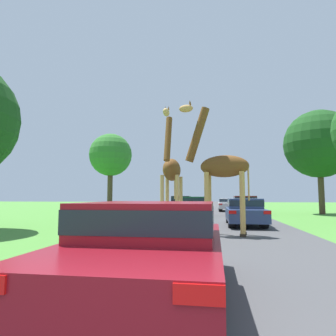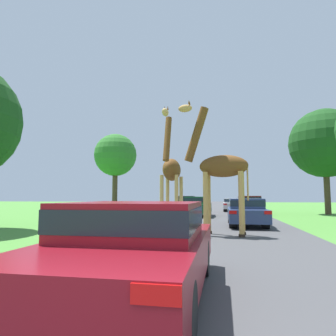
# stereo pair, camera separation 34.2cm
# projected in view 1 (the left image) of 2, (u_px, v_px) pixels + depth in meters

# --- Properties ---
(road) EXTENTS (8.13, 120.00, 0.00)m
(road) POSITION_uv_depth(u_px,v_px,m) (210.00, 211.00, 30.08)
(road) COLOR #424244
(road) RESTS_ON ground
(giraffe_near_road) EXTENTS (0.84, 2.51, 5.03)m
(giraffe_near_road) POSITION_uv_depth(u_px,v_px,m) (171.00, 171.00, 12.79)
(giraffe_near_road) COLOR tan
(giraffe_near_road) RESTS_ON ground
(giraffe_companion) EXTENTS (2.69, 1.01, 5.20)m
(giraffe_companion) POSITION_uv_depth(u_px,v_px,m) (220.00, 168.00, 11.27)
(giraffe_companion) COLOR tan
(giraffe_companion) RESTS_ON ground
(car_lead_maroon) EXTENTS (1.96, 4.42, 1.33)m
(car_lead_maroon) POSITION_uv_depth(u_px,v_px,m) (151.00, 245.00, 4.29)
(car_lead_maroon) COLOR maroon
(car_lead_maroon) RESTS_ON ground
(car_queue_right) EXTENTS (1.86, 4.39, 1.41)m
(car_queue_right) POSITION_uv_depth(u_px,v_px,m) (194.00, 206.00, 21.79)
(car_queue_right) COLOR #144C28
(car_queue_right) RESTS_ON ground
(car_queue_left) EXTENTS (1.86, 4.23, 1.47)m
(car_queue_left) POSITION_uv_depth(u_px,v_px,m) (245.00, 204.00, 24.07)
(car_queue_left) COLOR #561914
(car_queue_left) RESTS_ON ground
(car_far_ahead) EXTENTS (1.78, 4.02, 1.47)m
(car_far_ahead) POSITION_uv_depth(u_px,v_px,m) (181.00, 204.00, 27.10)
(car_far_ahead) COLOR black
(car_far_ahead) RESTS_ON ground
(car_verge_right) EXTENTS (1.75, 4.47, 1.32)m
(car_verge_right) POSITION_uv_depth(u_px,v_px,m) (245.00, 211.00, 14.81)
(car_verge_right) COLOR navy
(car_verge_right) RESTS_ON ground
(car_rear_follower) EXTENTS (1.76, 4.45, 1.25)m
(car_rear_follower) POSITION_uv_depth(u_px,v_px,m) (227.00, 204.00, 29.65)
(car_rear_follower) COLOR silver
(car_rear_follower) RESTS_ON ground
(tree_left_edge) EXTENTS (5.59, 5.59, 8.55)m
(tree_left_edge) POSITION_uv_depth(u_px,v_px,m) (319.00, 144.00, 24.64)
(tree_left_edge) COLOR #4C3828
(tree_left_edge) RESTS_ON ground
(tree_centre_back) EXTENTS (4.38, 4.38, 7.92)m
(tree_centre_back) POSITION_uv_depth(u_px,v_px,m) (111.00, 155.00, 30.97)
(tree_centre_back) COLOR #4C3828
(tree_centre_back) RESTS_ON ground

